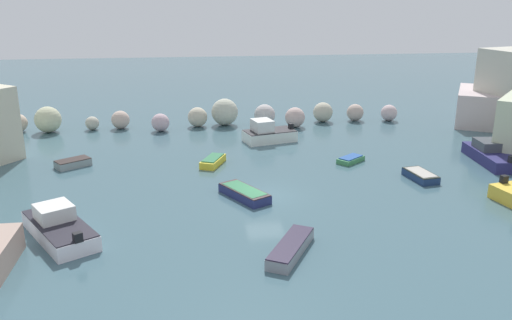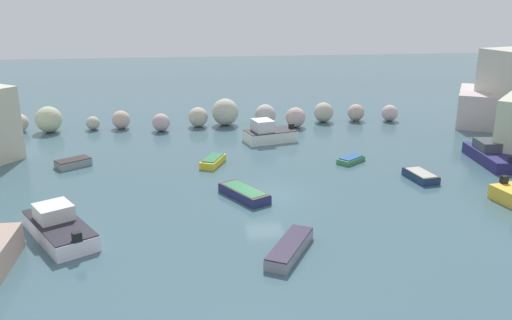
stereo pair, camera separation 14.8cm
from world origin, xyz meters
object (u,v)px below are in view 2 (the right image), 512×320
Objects in this scene: moored_boat_1 at (73,163)px; moored_boat_6 at (421,176)px; moored_boat_8 at (58,226)px; channel_buoy at (256,136)px; moored_boat_9 at (213,161)px; moored_boat_3 at (290,248)px; moored_boat_4 at (244,193)px; moored_boat_7 at (492,155)px; moored_boat_2 at (351,160)px; moored_boat_5 at (268,133)px.

moored_boat_6 is at bearing 131.53° from moored_boat_1.
moored_boat_8 is (-23.73, -6.50, 0.32)m from moored_boat_6.
channel_buoy is 8.37m from moored_boat_9.
moored_boat_4 is at bearing -139.77° from moored_boat_3.
moored_boat_3 is 22.93m from moored_boat_7.
moored_boat_7 is at bearing 154.57° from moored_boat_3.
moored_boat_3 is (-1.05, -22.48, 0.01)m from channel_buoy.
moored_boat_4 is 20.93m from moored_boat_7.
moored_boat_4 is (-9.20, -6.54, 0.11)m from moored_boat_2.
moored_boat_6 is 24.61m from moored_boat_8.
channel_buoy is 0.20× the size of moored_boat_9.
channel_buoy is at bearing 66.65° from moored_boat_7.
moored_boat_8 reaches higher than moored_boat_3.
moored_boat_7 is at bearing 138.55° from moored_boat_5.
moored_boat_1 reaches higher than moored_boat_2.
moored_boat_2 is 22.83m from moored_boat_8.
channel_buoy is 23.18m from moored_boat_8.
moored_boat_8 reaches higher than moored_boat_7.
moored_boat_2 is 11.29m from moored_boat_4.
moored_boat_3 reaches higher than moored_boat_1.
moored_boat_8 is at bearing 36.39° from moored_boat_5.
moored_boat_7 is at bearing -27.65° from channel_buoy.
channel_buoy is 22.50m from moored_boat_3.
moored_boat_1 is 26.21m from moored_boat_6.
moored_boat_6 is 0.98× the size of moored_boat_9.
moored_boat_4 is at bearing 108.49° from moored_boat_7.
moored_boat_6 is at bearing 93.48° from moored_boat_9.
moored_boat_9 is (-3.25, 15.30, -0.02)m from moored_boat_3.
moored_boat_6 is (3.79, -4.61, 0.08)m from moored_boat_2.
moored_boat_7 is at bearing 107.84° from moored_boat_9.
channel_buoy is 0.10× the size of moored_boat_8.
moored_boat_5 is (16.05, 5.27, 0.45)m from moored_boat_1.
moored_boat_3 is at bearing 160.91° from moored_boat_4.
moored_boat_9 is (-14.69, 5.28, 0.00)m from moored_boat_6.
moored_boat_4 is at bearing -98.13° from moored_boat_8.
moored_boat_5 reaches higher than moored_boat_7.
moored_boat_2 is at bearing 114.21° from moored_boat_5.
moored_boat_9 is at bearing -68.64° from moored_boat_8.
moored_boat_3 reaches higher than moored_boat_4.
moored_boat_3 is at bearing -92.67° from channel_buoy.
moored_boat_1 is 0.46× the size of moored_boat_7.
moored_boat_8 is (-13.34, -18.96, 0.31)m from channel_buoy.
channel_buoy is 1.45m from moored_boat_5.
moored_boat_4 is at bearing 36.53° from moored_boat_9.
moored_boat_7 reaches higher than moored_boat_1.
moored_boat_4 is (12.47, -8.15, 0.03)m from moored_boat_1.
moored_boat_1 is 14.90m from moored_boat_4.
moored_boat_6 is at bearing 114.27° from moored_boat_5.
moored_boat_7 is (18.74, 13.21, 0.30)m from moored_boat_3.
moored_boat_4 is at bearing 89.19° from moored_boat_6.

